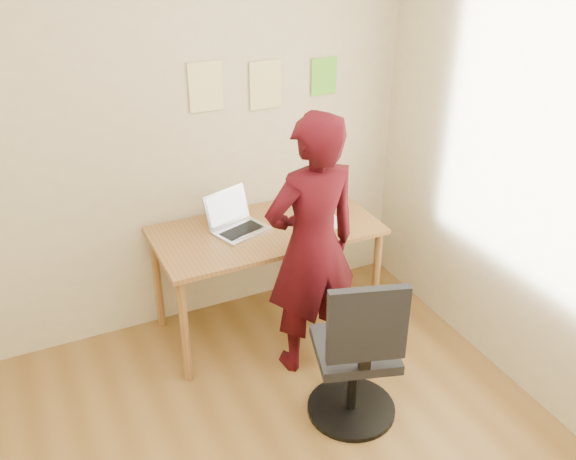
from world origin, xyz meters
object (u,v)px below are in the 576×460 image
desk (266,240)px  laptop (236,222)px  office_chair (357,361)px  phone (307,236)px  person (312,247)px

desk → laptop: size_ratio=3.54×
office_chair → laptop: bearing=120.4°
desk → phone: phone is taller
phone → office_chair: 0.87m
desk → office_chair: 1.04m
desk → phone: 0.29m
laptop → person: 0.58m
laptop → phone: 0.45m
desk → phone: (0.18, -0.21, 0.09)m
office_chair → person: bearing=105.8°
laptop → office_chair: size_ratio=0.41×
phone → office_chair: size_ratio=0.13×
laptop → person: person is taller
desk → person: bearing=-77.6°
desk → office_chair: office_chair is taller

